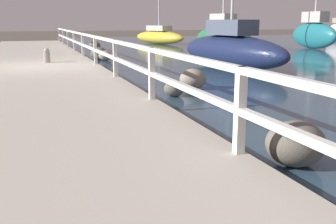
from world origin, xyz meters
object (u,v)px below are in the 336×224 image
at_px(sailboat_navy, 231,49).
at_px(sailboat_green, 223,36).
at_px(sailboat_yellow, 159,36).
at_px(mooring_bollard, 47,55).
at_px(sailboat_teal, 314,33).

height_order(sailboat_navy, sailboat_green, sailboat_green).
bearing_deg(sailboat_navy, sailboat_green, 55.58).
relative_size(sailboat_yellow, sailboat_navy, 0.89).
bearing_deg(mooring_bollard, sailboat_teal, 20.21).
height_order(sailboat_navy, sailboat_teal, sailboat_teal).
distance_m(sailboat_navy, sailboat_green, 9.06).
height_order(mooring_bollard, sailboat_green, sailboat_green).
xyz_separation_m(sailboat_yellow, sailboat_teal, (7.47, -8.10, 0.38)).
height_order(sailboat_yellow, sailboat_teal, sailboat_teal).
distance_m(mooring_bollard, sailboat_green, 12.00).
xyz_separation_m(mooring_bollard, sailboat_teal, (16.18, 5.95, 0.45)).
bearing_deg(sailboat_teal, sailboat_green, 178.89).
xyz_separation_m(sailboat_yellow, sailboat_navy, (-2.42, -15.83, 0.12)).
distance_m(sailboat_yellow, sailboat_navy, 16.01).
xyz_separation_m(sailboat_navy, sailboat_teal, (9.90, 7.73, 0.26)).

